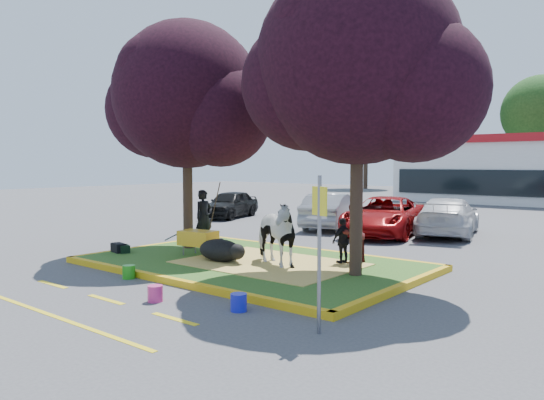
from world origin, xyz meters
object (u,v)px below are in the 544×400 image
Objects in this scene: car_black at (230,204)px; car_silver at (330,211)px; cow at (272,233)px; wheelbarrow at (198,238)px; sign_post at (319,237)px; calf at (220,250)px; bucket_green at (129,272)px; bucket_pink at (155,294)px; bucket_blue at (239,302)px; handler at (204,217)px.

car_silver is (5.94, -0.39, 0.05)m from car_black.
wheelbarrow is (-2.40, -0.17, -0.32)m from cow.
wheelbarrow is 0.73× the size of sign_post.
car_black reaches higher than calf.
bucket_green is 0.07× the size of car_silver.
sign_post is 7.87× the size of bucket_pink.
bucket_green is at bearing 79.21° from car_silver.
bucket_pink is (2.43, -3.36, -0.45)m from wheelbarrow.
bucket_blue is 16.11m from car_black.
car_silver reaches higher than bucket_green.
bucket_blue is at bearing 17.74° from bucket_pink.
sign_post is at bearing -111.95° from cow.
calf is (-1.36, -0.40, -0.50)m from cow.
cow is 1.11× the size of handler.
car_silver is at bearing 141.17° from sign_post.
wheelbarrow is at bearing 79.21° from car_silver.
sign_post is at bearing -115.19° from handler.
sign_post is 3.72m from bucket_pink.
bucket_pink is 12.24m from car_silver.
calf is at bearing 126.35° from cow.
bucket_pink is (0.03, -3.53, -0.78)m from cow.
calf is at bearing 85.71° from car_silver.
sign_post is at bearing -5.20° from bucket_green.
bucket_pink is at bearing -63.08° from wheelbarrow.
sign_post is 5.70m from bucket_green.
handler is at bearing 127.70° from bucket_pink.
bucket_blue is (3.72, -0.37, 0.00)m from bucket_green.
bucket_green is at bearing 174.39° from bucket_blue.
calf is at bearing 139.39° from bucket_blue.
car_silver is at bearing 107.34° from bucket_pink.
handler is 6.83m from bucket_blue.
sign_post is (3.48, -3.14, 0.56)m from cow.
car_black is (-9.59, 12.05, 0.50)m from bucket_pink.
car_black reaches higher than bucket_pink.
cow is at bearing 90.52° from bucket_pink.
bucket_green is 3.74m from bucket_blue.
car_black is 0.90× the size of car_silver.
sign_post is 17.51m from car_black.
bucket_pink is (3.66, -4.74, -0.83)m from handler.
cow is 1.43× the size of calf.
wheelbarrow is 0.42× the size of car_silver.
sign_post is 7.79× the size of bucket_blue.
handler is at bearing 91.74° from cow.
sign_post reaches higher than bucket_pink.
wheelbarrow is 6.65m from sign_post.
calf is 2.36m from bucket_green.
sign_post reaches higher than calf.
bucket_green is at bearing 162.39° from cow.
calf is 4.02m from bucket_blue.
handler is at bearing 122.91° from wheelbarrow.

